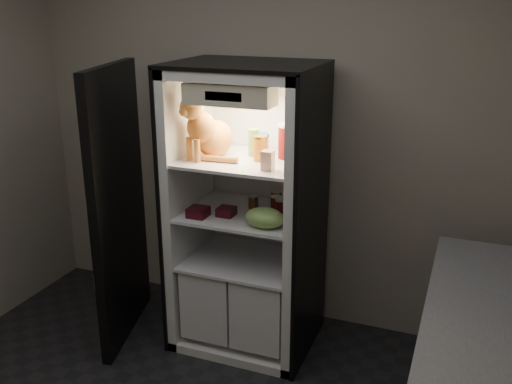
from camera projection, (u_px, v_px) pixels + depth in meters
room_shell at (116, 160)px, 2.26m from camera, size 3.60×3.60×3.60m
refrigerator at (249, 230)px, 3.74m from camera, size 0.90×0.72×1.88m
fridge_door at (118, 208)px, 3.77m from camera, size 0.28×0.86×1.85m
tabby_cat at (208, 132)px, 3.51m from camera, size 0.37×0.43×0.44m
parmesan_shaker at (253, 143)px, 3.56m from camera, size 0.07×0.07×0.17m
mayo_tub at (262, 144)px, 3.61m from camera, size 0.10×0.10×0.14m
salsa_jar at (260, 148)px, 3.46m from camera, size 0.09×0.09×0.16m
pepper_jar at (288, 141)px, 3.51m from camera, size 0.13×0.13×0.22m
cream_carton at (268, 161)px, 3.28m from camera, size 0.07×0.07×0.11m
soda_can_a at (277, 201)px, 3.63m from camera, size 0.07×0.07×0.13m
soda_can_b at (276, 207)px, 3.53m from camera, size 0.07×0.07×0.14m
soda_can_c at (281, 210)px, 3.47m from camera, size 0.07×0.07×0.13m
condiment_jar at (253, 202)px, 3.68m from camera, size 0.06×0.06×0.09m
grape_bag at (265, 218)px, 3.37m from camera, size 0.24×0.17×0.12m
berry_box_left at (198, 212)px, 3.55m from camera, size 0.12×0.12×0.06m
berry_box_right at (226, 212)px, 3.57m from camera, size 0.11×0.11×0.05m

